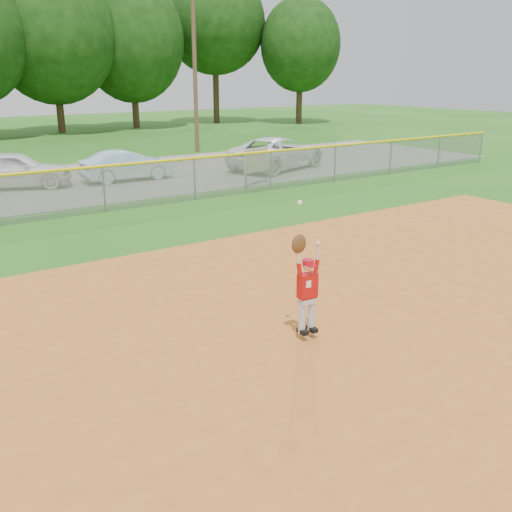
% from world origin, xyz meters
% --- Properties ---
extents(ground, '(120.00, 120.00, 0.00)m').
position_xyz_m(ground, '(0.00, 0.00, 0.00)').
color(ground, '#235C15').
rests_on(ground, ground).
extents(clay_infield, '(24.00, 16.00, 0.04)m').
position_xyz_m(clay_infield, '(0.00, -3.00, 0.02)').
color(clay_infield, '#AC5C1F').
rests_on(clay_infield, ground).
extents(parking_strip, '(44.00, 10.00, 0.03)m').
position_xyz_m(parking_strip, '(0.00, 16.00, 0.01)').
color(parking_strip, slate).
rests_on(parking_strip, ground).
extents(car_white_a, '(4.59, 3.07, 1.45)m').
position_xyz_m(car_white_a, '(-1.48, 15.91, 0.76)').
color(car_white_a, silver).
rests_on(car_white_a, parking_strip).
extents(car_blue, '(3.83, 1.38, 1.26)m').
position_xyz_m(car_blue, '(2.86, 15.05, 0.66)').
color(car_blue, '#90BFD7').
rests_on(car_blue, parking_strip).
extents(car_white_b, '(5.88, 4.03, 1.49)m').
position_xyz_m(car_white_b, '(9.97, 14.00, 0.78)').
color(car_white_b, white).
rests_on(car_white_b, parking_strip).
extents(sponsor_sign, '(1.61, 0.70, 1.53)m').
position_xyz_m(sponsor_sign, '(6.73, 11.06, 1.01)').
color(sponsor_sign, gray).
rests_on(sponsor_sign, ground).
extents(outfield_fence, '(40.06, 0.10, 1.55)m').
position_xyz_m(outfield_fence, '(0.00, 10.00, 0.88)').
color(outfield_fence, gray).
rests_on(outfield_fence, ground).
extents(power_lines, '(19.40, 0.24, 9.00)m').
position_xyz_m(power_lines, '(1.00, 22.00, 4.68)').
color(power_lines, '#4C3823').
rests_on(power_lines, ground).
extents(ballplayer, '(0.57, 0.25, 2.28)m').
position_xyz_m(ballplayer, '(-0.61, -1.10, 1.01)').
color(ballplayer, silver).
rests_on(ballplayer, ground).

